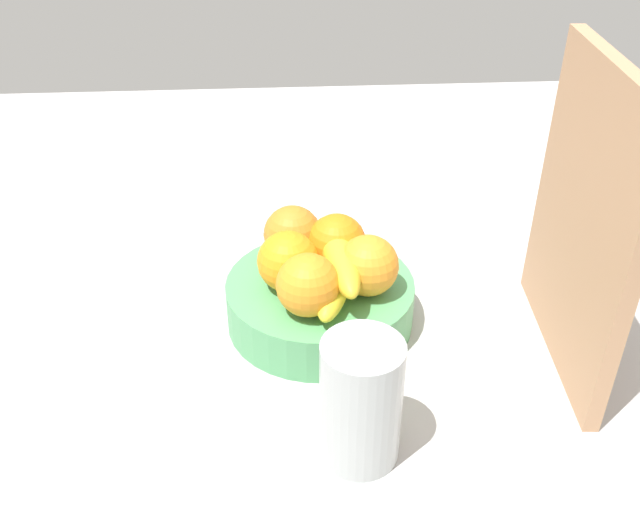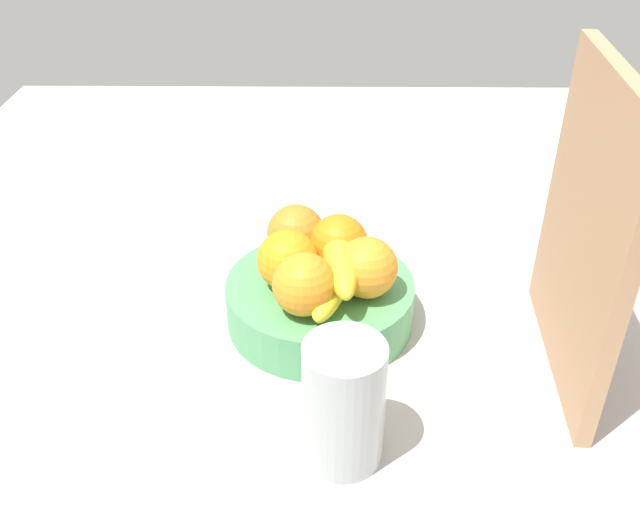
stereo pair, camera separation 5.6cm
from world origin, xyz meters
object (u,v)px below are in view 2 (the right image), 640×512
at_px(thermos_tumbler, 344,403).
at_px(cutting_board, 586,233).
at_px(fruit_bowl, 320,302).
at_px(banana_bunch, 337,269).
at_px(orange_front_left, 288,259).
at_px(orange_center, 367,268).
at_px(orange_front_right, 306,284).
at_px(orange_back_left, 339,244).
at_px(orange_back_right, 296,233).

bearing_deg(thermos_tumbler, cutting_board, 119.56).
xyz_separation_m(fruit_bowl, banana_bunch, (0.02, 0.02, 0.06)).
bearing_deg(cutting_board, thermos_tumbler, -56.47).
xyz_separation_m(orange_front_left, orange_center, (0.02, 0.10, 0.00)).
distance_m(orange_front_right, orange_center, 0.08).
distance_m(fruit_bowl, orange_front_left, 0.08).
bearing_deg(banana_bunch, orange_front_left, -99.63).
bearing_deg(orange_back_left, orange_back_right, -114.30).
xyz_separation_m(fruit_bowl, orange_front_left, (0.00, -0.04, 0.07)).
bearing_deg(orange_back_left, cutting_board, 68.10).
relative_size(orange_front_right, orange_center, 1.00).
height_order(orange_back_left, thermos_tumbler, thermos_tumbler).
bearing_deg(fruit_bowl, orange_center, 68.78).
xyz_separation_m(orange_back_right, cutting_board, (0.13, 0.32, 0.08)).
xyz_separation_m(orange_back_right, thermos_tumbler, (0.28, 0.06, -0.03)).
distance_m(orange_front_left, thermos_tumbler, 0.23).
relative_size(orange_back_right, thermos_tumbler, 0.53).
distance_m(fruit_bowl, orange_center, 0.09).
bearing_deg(fruit_bowl, cutting_board, 75.54).
bearing_deg(orange_front_left, banana_bunch, 80.37).
bearing_deg(orange_front_left, cutting_board, 78.04).
xyz_separation_m(orange_front_left, orange_back_right, (-0.06, 0.01, 0.00)).
relative_size(orange_center, thermos_tumbler, 0.53).
distance_m(banana_bunch, thermos_tumbler, 0.21).
relative_size(fruit_bowl, thermos_tumbler, 1.68).
xyz_separation_m(orange_center, cutting_board, (0.05, 0.23, 0.08)).
bearing_deg(cutting_board, orange_back_left, -107.93).
bearing_deg(orange_center, cutting_board, 77.27).
distance_m(orange_front_right, orange_back_right, 0.12).
height_order(orange_back_left, banana_bunch, orange_back_left).
height_order(fruit_bowl, banana_bunch, banana_bunch).
distance_m(orange_front_left, cutting_board, 0.35).
distance_m(fruit_bowl, orange_back_left, 0.08).
height_order(orange_front_right, banana_bunch, orange_front_right).
bearing_deg(banana_bunch, cutting_board, 77.51).
bearing_deg(orange_front_right, thermos_tumbler, 13.88).
bearing_deg(banana_bunch, orange_back_right, -143.90).
bearing_deg(orange_back_left, orange_center, 31.55).
xyz_separation_m(fruit_bowl, orange_back_left, (-0.03, 0.02, 0.07)).
bearing_deg(orange_back_left, orange_front_left, -59.79).
xyz_separation_m(orange_front_left, orange_front_right, (0.05, 0.02, 0.00)).
relative_size(orange_back_left, thermos_tumbler, 0.53).
height_order(banana_bunch, thermos_tumbler, thermos_tumbler).
relative_size(orange_front_left, orange_back_right, 1.00).
bearing_deg(orange_back_right, orange_center, 48.26).
distance_m(orange_back_left, cutting_board, 0.30).
height_order(orange_center, thermos_tumbler, thermos_tumbler).
bearing_deg(orange_center, orange_back_right, -131.74).
distance_m(orange_center, thermos_tumbler, 0.21).
height_order(orange_back_left, cutting_board, cutting_board).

